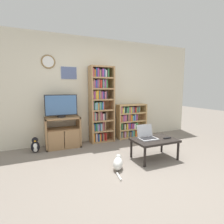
# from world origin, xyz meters

# --- Properties ---
(ground_plane) EXTENTS (18.00, 18.00, 0.00)m
(ground_plane) POSITION_xyz_m (0.00, 0.00, 0.00)
(ground_plane) COLOR gray
(wall_back) EXTENTS (5.88, 0.09, 2.60)m
(wall_back) POSITION_xyz_m (-0.01, 2.13, 1.30)
(wall_back) COLOR beige
(wall_back) RESTS_ON ground_plane
(tv_stand) EXTENTS (0.77, 0.43, 0.70)m
(tv_stand) POSITION_xyz_m (-0.89, 1.85, 0.35)
(tv_stand) COLOR #9E754C
(tv_stand) RESTS_ON ground_plane
(television) EXTENTS (0.71, 0.18, 0.51)m
(television) POSITION_xyz_m (-0.90, 1.86, 0.96)
(television) COLOR black
(television) RESTS_ON tv_stand
(bookshelf_tall) EXTENTS (0.60, 0.32, 1.89)m
(bookshelf_tall) POSITION_xyz_m (0.05, 1.94, 0.95)
(bookshelf_tall) COLOR tan
(bookshelf_tall) RESTS_ON ground_plane
(bookshelf_short) EXTENTS (0.84, 0.27, 0.93)m
(bookshelf_short) POSITION_xyz_m (0.93, 1.97, 0.45)
(bookshelf_short) COLOR tan
(bookshelf_short) RESTS_ON ground_plane
(coffee_table) EXTENTS (0.83, 0.55, 0.39)m
(coffee_table) POSITION_xyz_m (0.63, 0.47, 0.34)
(coffee_table) COLOR black
(coffee_table) RESTS_ON ground_plane
(laptop) EXTENTS (0.34, 0.29, 0.26)m
(laptop) POSITION_xyz_m (0.52, 0.56, 0.45)
(laptop) COLOR silver
(laptop) RESTS_ON coffee_table
(remote_near_laptop) EXTENTS (0.16, 0.05, 0.02)m
(remote_near_laptop) POSITION_xyz_m (0.88, 0.41, 0.40)
(remote_near_laptop) COLOR black
(remote_near_laptop) RESTS_ON coffee_table
(cat) EXTENTS (0.29, 0.54, 0.24)m
(cat) POSITION_xyz_m (-0.20, 0.34, 0.10)
(cat) COLOR white
(cat) RESTS_ON ground_plane
(penguin_figurine) EXTENTS (0.18, 0.16, 0.33)m
(penguin_figurine) POSITION_xyz_m (-1.48, 1.73, 0.15)
(penguin_figurine) COLOR black
(penguin_figurine) RESTS_ON ground_plane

